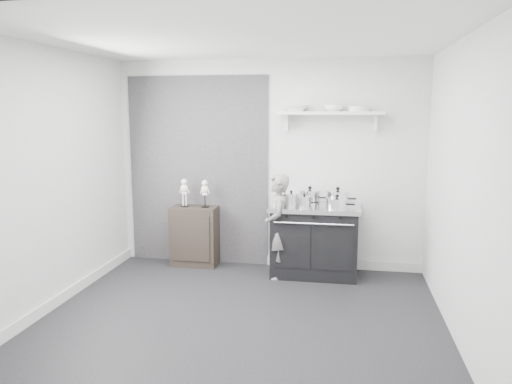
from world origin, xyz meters
TOP-DOWN VIEW (x-y plane):
  - ground at (0.00, 0.00)m, footprint 4.00×4.00m
  - room_shell at (-0.09, 0.15)m, footprint 4.02×3.62m
  - wall_shelf at (0.80, 1.68)m, footprint 1.30×0.26m
  - stove at (0.64, 1.48)m, footprint 1.11×0.69m
  - side_cabinet at (-0.96, 1.61)m, footprint 0.61×0.35m
  - child at (0.19, 1.30)m, footprint 0.39×0.52m
  - pot_front_left at (0.35, 1.40)m, footprint 0.28×0.19m
  - pot_back_left at (0.57, 1.57)m, footprint 0.36×0.27m
  - pot_back_right at (0.91, 1.56)m, footprint 0.37×0.28m
  - pot_front_right at (0.91, 1.30)m, footprint 0.34×0.25m
  - pot_front_center at (0.52, 1.34)m, footprint 0.26×0.17m
  - skeleton_full at (-1.09, 1.61)m, footprint 0.12×0.08m
  - skeleton_torso at (-0.81, 1.61)m, footprint 0.12×0.07m
  - bowl_large at (0.37, 1.67)m, footprint 0.32×0.32m
  - bowl_small at (0.84, 1.67)m, footprint 0.25×0.25m
  - plate_stack at (1.13, 1.67)m, footprint 0.26×0.26m

SIDE VIEW (x-z plane):
  - ground at x=0.00m, z-range 0.00..0.00m
  - side_cabinet at x=-0.96m, z-range 0.00..0.79m
  - stove at x=0.64m, z-range 0.00..0.89m
  - child at x=0.19m, z-range 0.00..1.29m
  - pot_front_right at x=0.91m, z-range 0.87..1.04m
  - pot_front_center at x=0.52m, z-range 0.88..1.04m
  - pot_front_left at x=0.35m, z-range 0.87..1.07m
  - pot_back_right at x=0.91m, z-range 0.87..1.09m
  - pot_back_left at x=0.57m, z-range 0.87..1.09m
  - skeleton_torso at x=-0.81m, z-range 0.79..1.21m
  - skeleton_full at x=-1.09m, z-range 0.79..1.22m
  - room_shell at x=-0.09m, z-range 0.28..2.99m
  - wall_shelf at x=0.80m, z-range 1.89..2.13m
  - plate_stack at x=1.13m, z-range 2.04..2.10m
  - bowl_small at x=0.84m, z-range 2.04..2.12m
  - bowl_large at x=0.37m, z-range 2.04..2.12m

